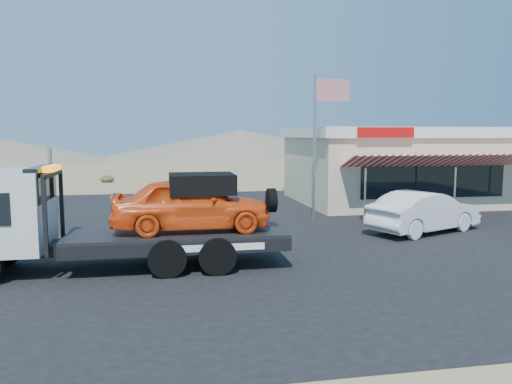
% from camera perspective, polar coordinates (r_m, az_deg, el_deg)
% --- Properties ---
extents(ground, '(120.00, 120.00, 0.00)m').
position_cam_1_polar(ground, '(16.13, -4.83, -6.28)').
color(ground, '#89704E').
rests_on(ground, ground).
extents(asphalt_lot, '(32.00, 24.00, 0.02)m').
position_cam_1_polar(asphalt_lot, '(19.32, 0.20, -4.06)').
color(asphalt_lot, black).
rests_on(asphalt_lot, ground).
extents(tow_truck, '(8.32, 2.47, 2.78)m').
position_cam_1_polar(tow_truck, '(13.70, -15.48, -2.42)').
color(tow_truck, black).
rests_on(tow_truck, asphalt_lot).
extents(white_sedan, '(4.85, 3.25, 1.51)m').
position_cam_1_polar(white_sedan, '(19.23, 18.69, -2.15)').
color(white_sedan, silver).
rests_on(white_sedan, asphalt_lot).
extents(jerky_store, '(10.40, 9.97, 3.90)m').
position_cam_1_polar(jerky_store, '(27.46, 15.50, 3.05)').
color(jerky_store, beige).
rests_on(jerky_store, asphalt_lot).
extents(flagpole, '(1.55, 0.10, 6.00)m').
position_cam_1_polar(flagpole, '(21.17, 7.31, 7.04)').
color(flagpole, '#99999E').
rests_on(flagpole, asphalt_lot).
extents(distant_hills, '(126.00, 48.00, 4.20)m').
position_cam_1_polar(distant_hills, '(71.29, -17.25, 4.98)').
color(distant_hills, '#726B59').
rests_on(distant_hills, ground).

